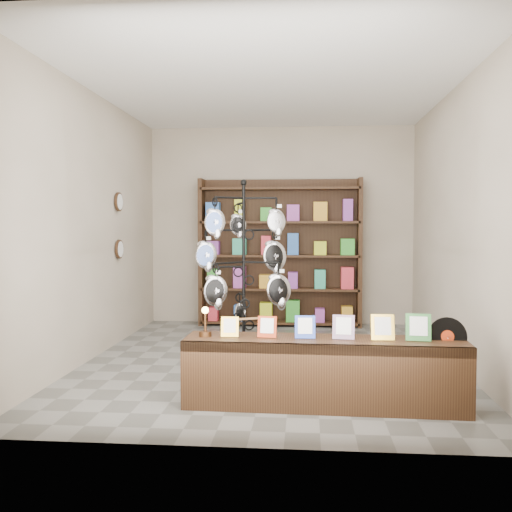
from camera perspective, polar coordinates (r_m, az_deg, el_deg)
The scene contains 6 objects.
ground at distance 6.43m, azimuth 1.41°, elevation -10.42°, with size 5.00×5.00×0.00m, color slate.
room_envelope at distance 6.26m, azimuth 1.43°, elevation 6.28°, with size 5.00×5.00×5.00m.
display_tree at distance 5.68m, azimuth -1.24°, elevation -0.65°, with size 1.04×1.03×1.96m.
front_shelf at distance 4.83m, azimuth 6.82°, elevation -11.47°, with size 2.32×0.53×0.82m.
back_shelving at distance 8.56m, azimuth 2.40°, elevation -0.10°, with size 2.42×0.36×2.20m.
wall_clocks at distance 7.43m, azimuth -13.54°, elevation 2.98°, with size 0.03×0.24×0.84m.
Camera 1 is at (0.40, -6.24, 1.49)m, focal length 40.00 mm.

